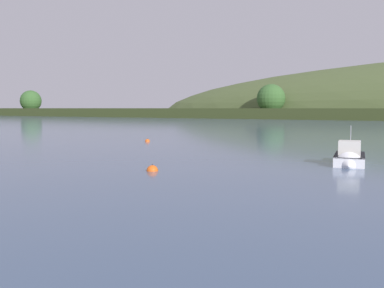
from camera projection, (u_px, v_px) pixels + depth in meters
fishing_boat_moored at (349, 160)px, 33.79m from camera, size 3.29×6.07×3.59m
mooring_buoy_foreground at (152, 171)px, 30.54m from camera, size 0.79×0.79×0.87m
mooring_buoy_midchannel at (147, 141)px, 57.60m from camera, size 0.63×0.63×0.71m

